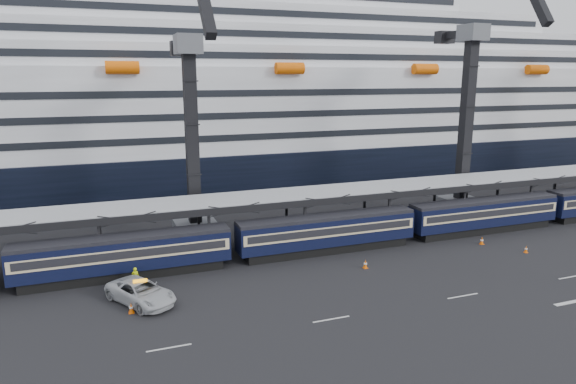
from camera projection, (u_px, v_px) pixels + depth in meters
ground at (452, 276)px, 46.85m from camera, size 260.00×260.00×0.00m
lane_markings at (568, 285)px, 44.82m from camera, size 111.00×4.27×0.02m
train at (356, 228)px, 53.95m from camera, size 133.05×3.00×4.05m
canopy at (377, 189)px, 58.49m from camera, size 130.00×6.25×5.53m
cruise_ship at (277, 109)px, 85.82m from camera, size 214.09×28.84×34.00m
crane_dark_near at (192, 133)px, 54.47m from camera, size 4.50×17.75×35.08m
crane_dark_mid at (469, 112)px, 65.03m from camera, size 4.50×18.24×39.64m
pickup_truck at (141, 292)px, 41.08m from camera, size 5.89×7.14×1.81m
worker at (135, 277)px, 44.32m from camera, size 0.73×0.59×1.74m
traffic_cone_b at (131, 308)px, 39.42m from camera, size 0.44×0.44×0.87m
traffic_cone_c at (365, 264)px, 48.59m from camera, size 0.43×0.43×0.87m
traffic_cone_d at (482, 240)px, 55.48m from camera, size 0.43×0.43×0.86m
traffic_cone_e at (526, 249)px, 52.88m from camera, size 0.38×0.38×0.76m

